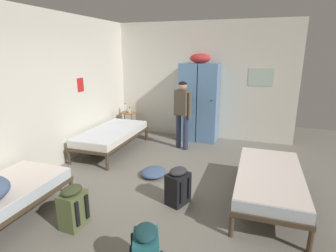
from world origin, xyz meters
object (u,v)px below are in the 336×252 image
locker_bank (199,101)px  shelf_unit (128,121)px  water_bottle (125,108)px  backpack_black (177,186)px  lotion_bottle (130,110)px  clothes_pile_denim (154,172)px  backpack_olive (73,207)px  bed_right (269,179)px  bed_left_rear (112,134)px  person_traveler (182,109)px

locker_bank → shelf_unit: bearing=-177.3°
water_bottle → backpack_black: bearing=-51.5°
lotion_bottle → clothes_pile_denim: size_ratio=0.33×
backpack_olive → backpack_black: bearing=40.7°
locker_bank → water_bottle: bearing=-178.0°
bed_right → water_bottle: (-3.52, 2.46, 0.30)m
backpack_olive → backpack_black: size_ratio=1.00×
backpack_black → clothes_pile_denim: 0.98m
shelf_unit → backpack_olive: size_ratio=1.04×
locker_bank → shelf_unit: 1.96m
bed_right → bed_left_rear: 3.40m
locker_bank → water_bottle: 1.96m
water_bottle → backpack_olive: bearing=-72.3°
lotion_bottle → clothes_pile_denim: lotion_bottle is taller
shelf_unit → backpack_black: bearing=-52.3°
shelf_unit → clothes_pile_denim: bearing=-53.9°
bed_left_rear → lotion_bottle: bearing=98.2°
shelf_unit → bed_right: bearing=-35.3°
lotion_bottle → backpack_black: (2.14, -2.82, -0.38)m
water_bottle → backpack_olive: (1.22, -3.80, -0.42)m
locker_bank → person_traveler: 0.76m
person_traveler → backpack_olive: 3.24m
bed_right → bed_left_rear: (-3.19, 1.15, 0.00)m
locker_bank → backpack_olive: 4.00m
locker_bank → water_bottle: size_ratio=8.44×
person_traveler → water_bottle: 1.87m
lotion_bottle → backpack_olive: lotion_bottle is taller
water_bottle → bed_left_rear: bearing=-75.8°
person_traveler → water_bottle: person_traveler is taller
shelf_unit → lotion_bottle: lotion_bottle is taller
locker_bank → person_traveler: (-0.20, -0.73, -0.06)m
water_bottle → clothes_pile_denim: water_bottle is taller
person_traveler → clothes_pile_denim: size_ratio=3.04×
water_bottle → backpack_black: size_ratio=0.45×
bed_left_rear → water_bottle: water_bottle is taller
person_traveler → lotion_bottle: size_ratio=9.35×
backpack_olive → bed_right: bearing=30.2°
backpack_black → clothes_pile_denim: backpack_black is taller
backpack_black → water_bottle: bearing=128.5°
person_traveler → backpack_black: size_ratio=2.73×
water_bottle → backpack_olive: size_ratio=0.45×
locker_bank → shelf_unit: size_ratio=3.63×
shelf_unit → backpack_olive: (1.14, -3.78, -0.09)m
locker_bank → bed_left_rear: 2.20m
locker_bank → person_traveler: locker_bank is taller
backpack_black → clothes_pile_denim: (-0.64, 0.71, -0.19)m
locker_bank → clothes_pile_denim: (-0.29, -2.23, -0.90)m
bed_left_rear → lotion_bottle: (-0.18, 1.25, 0.26)m
locker_bank → backpack_black: size_ratio=3.76×
bed_right → backpack_olive: 2.67m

